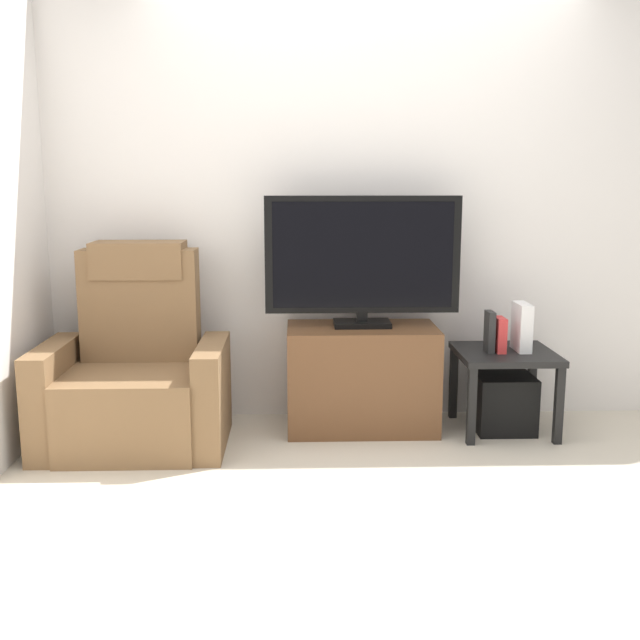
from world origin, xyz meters
name	(u,v)px	position (x,y,z in m)	size (l,w,h in m)	color
ground_plane	(383,484)	(0.00, 0.00, 0.00)	(6.40, 6.40, 0.00)	beige
wall_back	(364,200)	(0.00, 1.13, 1.30)	(6.40, 0.06, 2.60)	silver
tv_stand	(362,378)	(-0.03, 0.83, 0.30)	(0.85, 0.48, 0.60)	brown
television	(363,258)	(-0.03, 0.85, 0.99)	(1.09, 0.20, 0.73)	black
recliner_armchair	(136,376)	(-1.28, 0.64, 0.37)	(0.98, 0.78, 1.08)	brown
side_table	(505,364)	(0.78, 0.77, 0.39)	(0.54, 0.54, 0.47)	black
subwoofer_box	(503,402)	(0.78, 0.77, 0.16)	(0.33, 0.33, 0.33)	black
book_leftmost	(490,332)	(0.68, 0.75, 0.58)	(0.04, 0.12, 0.23)	#262626
book_middle	(500,335)	(0.73, 0.75, 0.56)	(0.05, 0.14, 0.20)	red
game_console	(522,327)	(0.87, 0.78, 0.60)	(0.07, 0.20, 0.27)	white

